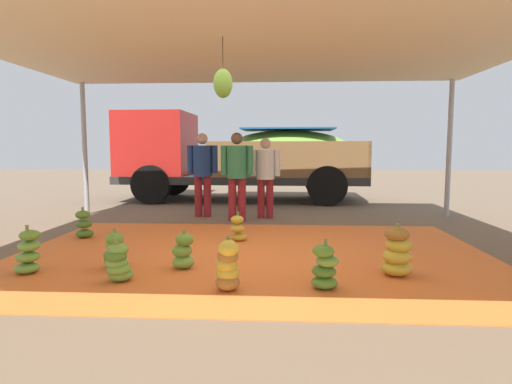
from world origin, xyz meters
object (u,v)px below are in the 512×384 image
worker_0 (203,168)px  worker_2 (265,172)px  banana_bunch_3 (397,253)px  banana_bunch_7 (325,268)px  banana_bunch_2 (183,252)px  banana_bunch_6 (238,229)px  worker_1 (237,170)px  banana_bunch_1 (228,266)px  banana_bunch_8 (84,225)px  banana_bunch_5 (115,251)px  cargo_truck_main (235,155)px  banana_bunch_4 (118,264)px  banana_bunch_0 (28,253)px

worker_0 → worker_2: (1.31, -0.09, -0.06)m
banana_bunch_3 → banana_bunch_7: bearing=-149.3°
banana_bunch_2 → banana_bunch_6: bearing=72.0°
worker_1 → worker_2: size_ratio=1.06×
banana_bunch_3 → worker_1: size_ratio=0.34×
banana_bunch_6 → banana_bunch_7: 2.43m
banana_bunch_1 → banana_bunch_8: (-2.60, 2.38, -0.04)m
banana_bunch_5 → worker_1: worker_1 is taller
banana_bunch_7 → cargo_truck_main: size_ratio=0.08×
banana_bunch_1 → banana_bunch_8: bearing=137.5°
banana_bunch_1 → banana_bunch_7: size_ratio=1.08×
worker_1 → banana_bunch_3: bearing=-58.6°
banana_bunch_2 → banana_bunch_4: size_ratio=1.00×
banana_bunch_3 → banana_bunch_6: banana_bunch_3 is taller
banana_bunch_1 → banana_bunch_7: (0.97, 0.11, -0.03)m
banana_bunch_5 → banana_bunch_6: (1.30, 1.57, -0.03)m
banana_bunch_5 → banana_bunch_7: banana_bunch_7 is taller
banana_bunch_7 → banana_bunch_3: bearing=30.7°
banana_bunch_1 → banana_bunch_4: 1.22m
banana_bunch_4 → banana_bunch_5: (-0.22, 0.48, 0.02)m
banana_bunch_5 → worker_0: 4.04m
banana_bunch_1 → worker_0: worker_0 is taller
worker_1 → banana_bunch_0: bearing=-118.6°
banana_bunch_4 → banana_bunch_6: 2.32m
banana_bunch_2 → worker_0: (-0.48, 3.90, 0.81)m
banana_bunch_8 → worker_1: worker_1 is taller
banana_bunch_0 → worker_1: 4.27m
banana_bunch_4 → banana_bunch_5: bearing=114.8°
cargo_truck_main → banana_bunch_7: bearing=-77.2°
worker_1 → worker_2: bearing=37.5°
banana_bunch_3 → cargo_truck_main: cargo_truck_main is taller
worker_2 → worker_1: bearing=-142.5°
banana_bunch_8 → worker_1: (2.27, 1.76, 0.80)m
worker_2 → banana_bunch_8: bearing=-142.2°
banana_bunch_7 → worker_1: bearing=107.9°
banana_bunch_1 → banana_bunch_3: bearing=18.7°
cargo_truck_main → worker_0: bearing=-97.3°
banana_bunch_7 → banana_bunch_2: bearing=158.1°
banana_bunch_3 → banana_bunch_5: banana_bunch_3 is taller
banana_bunch_6 → banana_bunch_8: banana_bunch_8 is taller
banana_bunch_5 → worker_2: worker_2 is taller
cargo_truck_main → worker_0: cargo_truck_main is taller
banana_bunch_4 → banana_bunch_5: 0.53m
banana_bunch_3 → banana_bunch_6: size_ratio=1.30×
worker_1 → cargo_truck_main: bearing=96.6°
banana_bunch_2 → banana_bunch_3: 2.45m
banana_bunch_0 → worker_2: 4.88m
banana_bunch_0 → cargo_truck_main: 7.37m
banana_bunch_4 → worker_0: bearing=88.7°
banana_bunch_3 → banana_bunch_8: 4.76m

